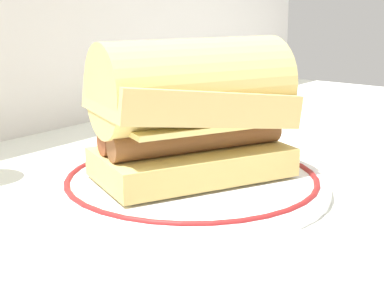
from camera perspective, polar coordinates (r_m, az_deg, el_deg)
name	(u,v)px	position (r m, az deg, el deg)	size (l,w,h in m)	color
ground_plane	(217,203)	(0.52, 2.42, -5.77)	(1.50, 1.50, 0.00)	silver
plate	(192,182)	(0.55, 0.00, -3.74)	(0.26, 0.26, 0.01)	white
sausage_sandwich	(192,108)	(0.53, 0.00, 3.54)	(0.20, 0.16, 0.13)	#D4B966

